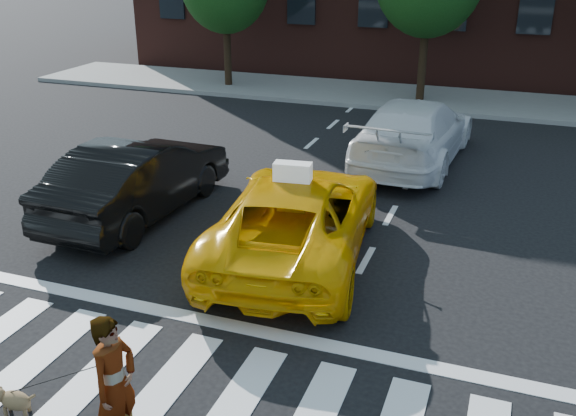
{
  "coord_description": "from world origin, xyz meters",
  "views": [
    {
      "loc": [
        3.83,
        -5.86,
        5.38
      ],
      "look_at": [
        0.32,
        3.76,
        1.1
      ],
      "focal_mm": 40.0,
      "sensor_mm": 36.0,
      "label": 1
    }
  ],
  "objects": [
    {
      "name": "ground",
      "position": [
        0.0,
        0.0,
        0.0
      ],
      "size": [
        120.0,
        120.0,
        0.0
      ],
      "primitive_type": "plane",
      "color": "black",
      "rests_on": "ground"
    },
    {
      "name": "crosswalk",
      "position": [
        0.0,
        0.0,
        0.01
      ],
      "size": [
        13.0,
        2.4,
        0.01
      ],
      "primitive_type": "cube",
      "color": "silver",
      "rests_on": "ground"
    },
    {
      "name": "stop_line",
      "position": [
        0.0,
        1.6,
        0.01
      ],
      "size": [
        12.0,
        0.3,
        0.01
      ],
      "primitive_type": "cube",
      "color": "silver",
      "rests_on": "ground"
    },
    {
      "name": "sidewalk_far",
      "position": [
        0.0,
        17.5,
        0.07
      ],
      "size": [
        30.0,
        4.0,
        0.15
      ],
      "primitive_type": "cube",
      "color": "slate",
      "rests_on": "ground"
    },
    {
      "name": "taxi",
      "position": [
        0.33,
        4.18,
        0.77
      ],
      "size": [
        3.23,
        5.8,
        1.53
      ],
      "primitive_type": "imported",
      "rotation": [
        0.0,
        0.0,
        3.27
      ],
      "color": "#E5A204",
      "rests_on": "ground"
    },
    {
      "name": "black_sedan",
      "position": [
        -3.41,
        4.87,
        0.81
      ],
      "size": [
        1.86,
        4.99,
        1.63
      ],
      "primitive_type": "imported",
      "rotation": [
        0.0,
        0.0,
        3.11
      ],
      "color": "black",
      "rests_on": "ground"
    },
    {
      "name": "white_suv",
      "position": [
        1.4,
        10.31,
        0.83
      ],
      "size": [
        2.69,
        5.87,
        1.67
      ],
      "primitive_type": "imported",
      "rotation": [
        0.0,
        0.0,
        3.08
      ],
      "color": "white",
      "rests_on": "ground"
    },
    {
      "name": "woman",
      "position": [
        0.06,
        -1.1,
        0.86
      ],
      "size": [
        0.46,
        0.66,
        1.71
      ],
      "primitive_type": "imported",
      "rotation": [
        0.0,
        0.0,
        1.48
      ],
      "color": "#999999",
      "rests_on": "ground"
    },
    {
      "name": "dog",
      "position": [
        -1.51,
        -1.08,
        0.2
      ],
      "size": [
        0.59,
        0.32,
        0.34
      ],
      "rotation": [
        0.0,
        0.0,
        0.25
      ],
      "color": "brown",
      "rests_on": "ground"
    },
    {
      "name": "taxi_sign",
      "position": [
        0.33,
        3.98,
        1.69
      ],
      "size": [
        0.68,
        0.36,
        0.32
      ],
      "primitive_type": "cube",
      "rotation": [
        0.0,
        0.0,
        3.27
      ],
      "color": "white",
      "rests_on": "taxi"
    }
  ]
}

